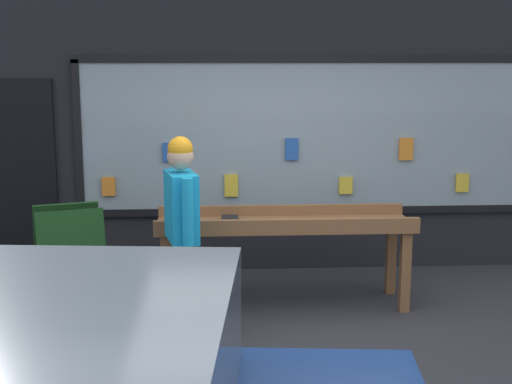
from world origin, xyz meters
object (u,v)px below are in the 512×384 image
at_px(display_table_main, 284,231).
at_px(person_browsing, 182,220).
at_px(sandwich_board_sign, 70,263).
at_px(small_dog, 221,308).

relative_size(display_table_main, person_browsing, 1.42).
xyz_separation_m(display_table_main, sandwich_board_sign, (-1.94, -0.28, -0.20)).
xyz_separation_m(small_dog, sandwich_board_sign, (-1.33, 0.55, 0.25)).
distance_m(person_browsing, small_dog, 0.80).
height_order(person_browsing, small_dog, person_browsing).
height_order(display_table_main, sandwich_board_sign, sandwich_board_sign).
height_order(display_table_main, small_dog, display_table_main).
bearing_deg(small_dog, display_table_main, -21.49).
bearing_deg(person_browsing, small_dog, -132.72).
distance_m(person_browsing, sandwich_board_sign, 1.17).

